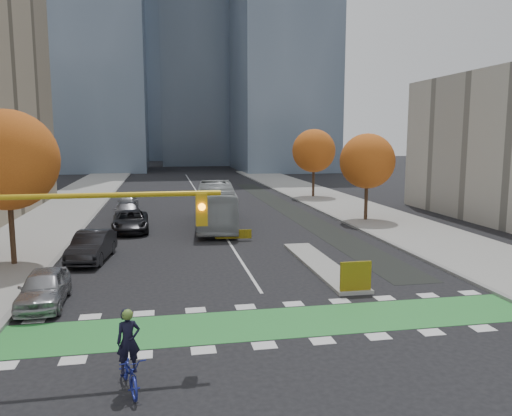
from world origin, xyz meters
name	(u,v)px	position (x,y,z in m)	size (l,w,h in m)	color
ground	(291,339)	(0.00, 0.00, 0.00)	(300.00, 300.00, 0.00)	black
sidewalk_west	(25,236)	(-13.50, 20.00, 0.07)	(7.00, 120.00, 0.15)	gray
sidewalk_east	(394,224)	(13.50, 20.00, 0.07)	(7.00, 120.00, 0.15)	gray
curb_west	(78,235)	(-10.00, 20.00, 0.07)	(0.30, 120.00, 0.16)	gray
curb_east	(351,225)	(10.00, 20.00, 0.07)	(0.30, 120.00, 0.16)	gray
bike_crossing	(280,322)	(0.00, 1.50, 0.01)	(20.00, 3.00, 0.01)	#2C8838
centre_line	(201,198)	(0.00, 40.00, 0.01)	(0.15, 70.00, 0.01)	silver
bike_lane_paint	(288,209)	(7.50, 30.00, 0.01)	(2.50, 50.00, 0.01)	black
median_island	(321,265)	(4.00, 9.00, 0.08)	(1.60, 10.00, 0.16)	gray
hazard_board	(356,276)	(4.00, 4.20, 0.80)	(1.40, 0.12, 1.30)	yellow
tower_ne	(282,19)	(20.00, 85.00, 30.00)	(18.00, 24.00, 60.00)	#47566B
tower_far	(159,23)	(-4.00, 140.00, 40.00)	(26.00, 26.00, 80.00)	#47566B
tree_west	(7,160)	(-12.00, 12.00, 5.62)	(5.20, 5.20, 8.22)	#332114
tree_east_near	(367,161)	(12.00, 22.00, 4.86)	(4.40, 4.40, 7.08)	#332114
tree_east_far	(314,151)	(12.50, 38.00, 5.24)	(4.80, 4.80, 7.65)	#332114
traffic_signal_west	(31,233)	(-7.93, -0.51, 4.03)	(8.53, 0.56, 5.20)	#BF9914
cyclist	(129,363)	(-5.16, -2.54, 0.76)	(1.16, 2.08, 2.27)	navy
bus	(216,205)	(-0.18, 21.88, 1.63)	(2.73, 11.69, 3.26)	#9DA3A4
parked_car_a	(44,288)	(-9.00, 5.15, 0.74)	(1.74, 4.32, 1.47)	#999A9E
parked_car_b	(92,246)	(-8.09, 12.49, 0.81)	(1.72, 4.93, 1.62)	black
parked_car_c	(127,212)	(-7.08, 25.89, 0.74)	(2.07, 5.10, 1.48)	#545358
parked_car_d	(131,221)	(-6.50, 20.89, 0.75)	(2.50, 5.42, 1.51)	black
parked_car_e	(128,203)	(-7.43, 32.00, 0.69)	(1.63, 4.05, 1.38)	#95969A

